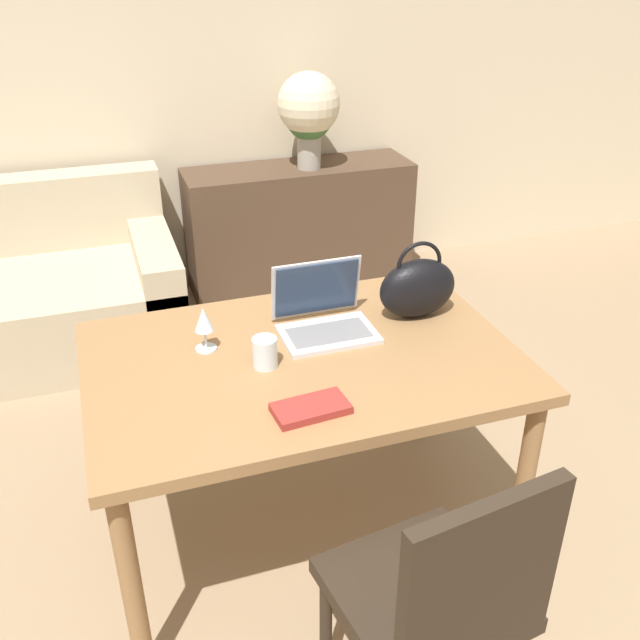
% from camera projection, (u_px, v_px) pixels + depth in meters
% --- Properties ---
extents(wall_back, '(10.00, 0.06, 2.70)m').
position_uv_depth(wall_back, '(164.00, 58.00, 3.88)').
color(wall_back, beige).
rests_on(wall_back, ground_plane).
extents(dining_table, '(1.37, 0.92, 0.76)m').
position_uv_depth(dining_table, '(303.00, 378.00, 2.33)').
color(dining_table, olive).
rests_on(dining_table, ground_plane).
extents(chair, '(0.50, 0.50, 0.93)m').
position_uv_depth(chair, '(442.00, 597.00, 1.75)').
color(chair, '#2D2319').
rests_on(chair, ground_plane).
extents(couch, '(1.79, 0.96, 0.82)m').
position_uv_depth(couch, '(0.00, 301.00, 3.68)').
color(couch, '#C1B293').
rests_on(couch, ground_plane).
extents(sideboard, '(1.34, 0.40, 0.75)m').
position_uv_depth(sideboard, '(299.00, 227.00, 4.33)').
color(sideboard, '#4C3828').
rests_on(sideboard, ground_plane).
extents(laptop, '(0.32, 0.26, 0.23)m').
position_uv_depth(laptop, '(323.00, 312.00, 2.42)').
color(laptop, silver).
rests_on(laptop, dining_table).
extents(drinking_glass, '(0.08, 0.08, 0.10)m').
position_uv_depth(drinking_glass, '(265.00, 352.00, 2.21)').
color(drinking_glass, silver).
rests_on(drinking_glass, dining_table).
extents(wine_glass, '(0.07, 0.07, 0.15)m').
position_uv_depth(wine_glass, '(204.00, 322.00, 2.27)').
color(wine_glass, silver).
rests_on(wine_glass, dining_table).
extents(handbag, '(0.28, 0.14, 0.28)m').
position_uv_depth(handbag, '(418.00, 287.00, 2.47)').
color(handbag, black).
rests_on(handbag, dining_table).
extents(flower_vase, '(0.35, 0.35, 0.54)m').
position_uv_depth(flower_vase, '(309.00, 110.00, 3.96)').
color(flower_vase, '#9E998E').
rests_on(flower_vase, sideboard).
extents(book, '(0.22, 0.13, 0.02)m').
position_uv_depth(book, '(309.00, 409.00, 2.01)').
color(book, maroon).
rests_on(book, dining_table).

